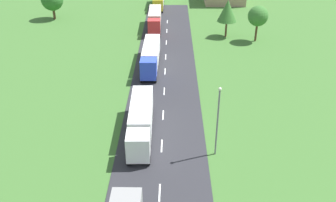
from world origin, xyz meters
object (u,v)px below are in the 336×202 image
Objects in this scene: truck_fourth at (155,19)px; tree_maple at (258,16)px; truck_third at (151,55)px; tree_oak at (227,11)px; lamppost_second at (218,118)px; truck_second at (141,120)px; tree_birch at (52,0)px.

tree_maple is (19.82, -7.09, 2.70)m from truck_fourth.
tree_oak is at bearing 47.12° from truck_third.
truck_fourth is at bearing 162.67° from tree_oak.
lamppost_second is 1.19× the size of tree_maple.
tree_oak reaches higher than tree_maple.
truck_second is 38.11m from tree_oak.
tree_birch is (-23.31, 7.14, 2.21)m from truck_fourth.
truck_third is at bearing 89.69° from truck_second.
truck_third is at bearing -132.88° from tree_oak.
tree_maple reaches higher than truck_fourth.
tree_maple is at bearing 32.86° from truck_third.
lamppost_second is 39.22m from tree_oak.
tree_birch is at bearing 131.13° from truck_third.
tree_birch is at bearing 161.74° from tree_maple.
tree_birch reaches higher than truck_fourth.
truck_third is at bearing -48.87° from tree_birch.
tree_oak is (5.96, 38.76, 0.61)m from lamppost_second.
tree_birch reaches higher than tree_maple.
truck_third is 1.89× the size of tree_maple.
truck_second reaches higher than truck_third.
truck_second is 19.91m from truck_third.
tree_birch is (-23.40, 46.83, 2.31)m from truck_second.
truck_second is 1.48× the size of lamppost_second.
tree_oak reaches higher than truck_fourth.
lamppost_second is at bearing -107.49° from tree_maple.
tree_oak is (14.19, 15.28, 3.10)m from truck_third.
truck_third is at bearing 109.33° from lamppost_second.
tree_maple reaches higher than truck_third.
truck_fourth is (-0.19, 19.77, 0.13)m from truck_third.
lamppost_second is 37.92m from tree_maple.
truck_fourth is at bearing 90.13° from truck_second.
tree_maple is at bearing 72.51° from lamppost_second.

